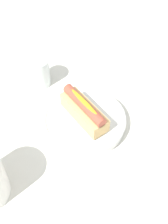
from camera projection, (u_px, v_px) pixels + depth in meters
name	position (u px, v px, depth m)	size (l,w,h in m)	color
ground_plane	(77.00, 124.00, 0.81)	(2.40, 2.40, 0.00)	silver
serving_bowl	(84.00, 120.00, 0.80)	(0.23, 0.23, 0.03)	white
hotdog_front	(84.00, 110.00, 0.77)	(0.15, 0.05, 0.06)	#DBB270
water_glass	(40.00, 73.00, 0.89)	(0.07, 0.07, 0.09)	white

